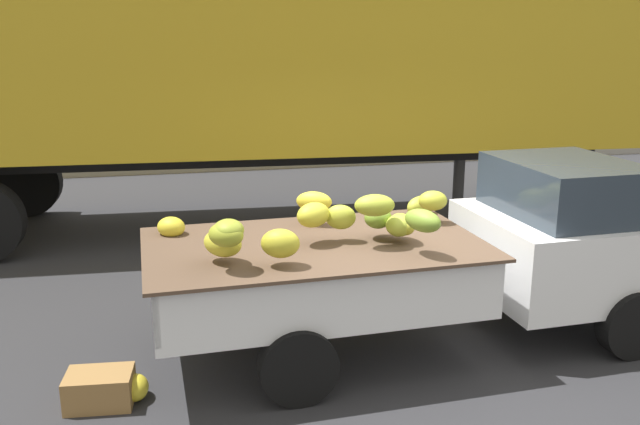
% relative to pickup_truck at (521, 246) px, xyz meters
% --- Properties ---
extents(ground, '(220.00, 220.00, 0.00)m').
position_rel_pickup_truck_xyz_m(ground, '(-1.16, -0.21, -0.89)').
color(ground, '#28282B').
extents(curb_strip, '(80.00, 0.80, 0.16)m').
position_rel_pickup_truck_xyz_m(curb_strip, '(-1.16, 9.13, -0.81)').
color(curb_strip, gray).
rests_on(curb_strip, ground).
extents(pickup_truck, '(5.33, 1.95, 1.70)m').
position_rel_pickup_truck_xyz_m(pickup_truck, '(0.00, 0.00, 0.00)').
color(pickup_truck, white).
rests_on(pickup_truck, ground).
extents(semi_trailer, '(12.11, 3.17, 3.95)m').
position_rel_pickup_truck_xyz_m(semi_trailer, '(-2.11, 4.43, 1.65)').
color(semi_trailer, gold).
rests_on(semi_trailer, ground).
extents(fallen_banana_bunch_near_tailgate, '(0.23, 0.30, 0.20)m').
position_rel_pickup_truck_xyz_m(fallen_banana_bunch_near_tailgate, '(-3.65, -0.55, -0.79)').
color(fallen_banana_bunch_near_tailgate, gold).
rests_on(fallen_banana_bunch_near_tailgate, ground).
extents(produce_crate, '(0.55, 0.41, 0.27)m').
position_rel_pickup_truck_xyz_m(produce_crate, '(-3.92, -0.57, -0.75)').
color(produce_crate, olive).
rests_on(produce_crate, ground).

